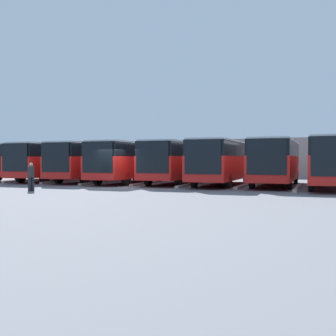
# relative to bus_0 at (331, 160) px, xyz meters

# --- Properties ---
(ground_plane) EXTENTS (600.00, 600.00, 0.00)m
(ground_plane) POSITION_rel_bus_0_xyz_m (12.80, 4.87, -1.77)
(ground_plane) COLOR slate
(bus_0) EXTENTS (3.59, 10.88, 3.16)m
(bus_0) POSITION_rel_bus_0_xyz_m (0.00, 0.00, 0.00)
(bus_0) COLOR red
(bus_0) RESTS_ON ground_plane
(curb_divider_0) EXTENTS (0.82, 5.91, 0.15)m
(curb_divider_0) POSITION_rel_bus_0_xyz_m (1.83, 1.58, -1.70)
(curb_divider_0) COLOR #B2B2AD
(curb_divider_0) RESTS_ON ground_plane
(bus_1) EXTENTS (3.59, 10.88, 3.16)m
(bus_1) POSITION_rel_bus_0_xyz_m (3.66, -1.01, 0.00)
(bus_1) COLOR red
(bus_1) RESTS_ON ground_plane
(curb_divider_1) EXTENTS (0.82, 5.91, 0.15)m
(curb_divider_1) POSITION_rel_bus_0_xyz_m (5.48, 0.57, -1.70)
(curb_divider_1) COLOR #B2B2AD
(curb_divider_1) RESTS_ON ground_plane
(bus_2) EXTENTS (3.59, 10.88, 3.16)m
(bus_2) POSITION_rel_bus_0_xyz_m (7.31, -0.39, 0.00)
(bus_2) COLOR red
(bus_2) RESTS_ON ground_plane
(curb_divider_2) EXTENTS (0.82, 5.91, 0.15)m
(curb_divider_2) POSITION_rel_bus_0_xyz_m (9.14, 1.18, -1.70)
(curb_divider_2) COLOR #B2B2AD
(curb_divider_2) RESTS_ON ground_plane
(bus_3) EXTENTS (3.59, 10.88, 3.16)m
(bus_3) POSITION_rel_bus_0_xyz_m (10.97, -0.90, 0.00)
(bus_3) COLOR red
(bus_3) RESTS_ON ground_plane
(curb_divider_3) EXTENTS (0.82, 5.91, 0.15)m
(curb_divider_3) POSITION_rel_bus_0_xyz_m (12.80, 0.68, -1.70)
(curb_divider_3) COLOR #B2B2AD
(curb_divider_3) RESTS_ON ground_plane
(bus_4) EXTENTS (3.59, 10.88, 3.16)m
(bus_4) POSITION_rel_bus_0_xyz_m (14.62, -0.04, 0.00)
(bus_4) COLOR red
(bus_4) RESTS_ON ground_plane
(curb_divider_4) EXTENTS (0.82, 5.91, 0.15)m
(curb_divider_4) POSITION_rel_bus_0_xyz_m (16.45, 1.54, -1.70)
(curb_divider_4) COLOR #B2B2AD
(curb_divider_4) RESTS_ON ground_plane
(bus_5) EXTENTS (3.59, 10.88, 3.16)m
(bus_5) POSITION_rel_bus_0_xyz_m (18.28, -0.16, 0.00)
(bus_5) COLOR red
(bus_5) RESTS_ON ground_plane
(curb_divider_5) EXTENTS (0.82, 5.91, 0.15)m
(curb_divider_5) POSITION_rel_bus_0_xyz_m (20.11, 1.42, -1.70)
(curb_divider_5) COLOR #B2B2AD
(curb_divider_5) RESTS_ON ground_plane
(bus_6) EXTENTS (3.59, 10.88, 3.16)m
(bus_6) POSITION_rel_bus_0_xyz_m (21.93, 0.02, 0.00)
(bus_6) COLOR red
(bus_6) RESTS_ON ground_plane
(curb_divider_6) EXTENTS (0.82, 5.91, 0.15)m
(curb_divider_6) POSITION_rel_bus_0_xyz_m (23.76, 1.60, -1.70)
(curb_divider_6) COLOR #B2B2AD
(curb_divider_6) RESTS_ON ground_plane
(bus_7) EXTENTS (3.59, 10.88, 3.16)m
(bus_7) POSITION_rel_bus_0_xyz_m (25.59, -1.01, 0.00)
(bus_7) COLOR red
(bus_7) RESTS_ON ground_plane
(pedestrian) EXTENTS (0.45, 0.45, 1.65)m
(pedestrian) POSITION_rel_bus_0_xyz_m (15.46, 9.88, -0.89)
(pedestrian) COLOR black
(pedestrian) RESTS_ON ground_plane
(station_building) EXTENTS (35.54, 11.03, 4.04)m
(station_building) POSITION_rel_bus_0_xyz_m (12.80, -19.16, 0.29)
(station_building) COLOR gray
(station_building) RESTS_ON ground_plane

